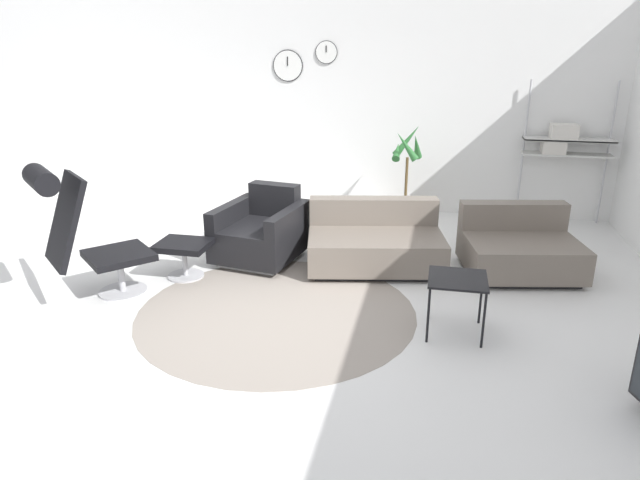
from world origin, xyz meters
TOP-DOWN VIEW (x-y plane):
  - ground_plane at (0.00, 0.00)m, footprint 12.00×12.00m
  - wall_back at (-0.00, 3.25)m, footprint 12.00×0.09m
  - round_rug at (-0.10, -0.22)m, footprint 2.42×2.42m
  - lounge_chair at (-1.83, -0.35)m, footprint 1.00×1.04m
  - ottoman at (-1.21, 0.35)m, footprint 0.50×0.43m
  - armchair_red at (-0.61, 1.00)m, footprint 0.93×1.04m
  - couch_low at (0.60, 1.05)m, footprint 1.52×1.15m
  - couch_second at (2.04, 1.18)m, footprint 1.25×1.09m
  - side_table at (1.40, -0.27)m, footprint 0.45×0.45m
  - potted_plant at (0.79, 2.68)m, footprint 0.39×0.40m
  - shelf_unit at (2.68, 3.02)m, footprint 1.06×0.28m

SIDE VIEW (x-z plane):
  - ground_plane at x=0.00m, z-range 0.00..0.00m
  - round_rug at x=-0.10m, z-range 0.00..0.01m
  - couch_low at x=0.60m, z-range -0.09..0.57m
  - couch_second at x=2.04m, z-range -0.09..0.57m
  - ottoman at x=-1.21m, z-range 0.09..0.46m
  - armchair_red at x=-0.61m, z-range -0.10..0.66m
  - potted_plant at x=0.79m, z-range -0.20..1.05m
  - side_table at x=1.40m, z-range 0.19..0.67m
  - lounge_chair at x=-1.83m, z-range 0.09..1.35m
  - shelf_unit at x=2.68m, z-range 0.16..1.95m
  - wall_back at x=0.00m, z-range 0.00..2.80m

